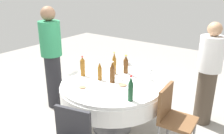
# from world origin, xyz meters

# --- Properties ---
(ground_plane) EXTENTS (10.00, 10.00, 0.00)m
(ground_plane) POSITION_xyz_m (0.00, 0.00, 0.00)
(ground_plane) COLOR gray
(dining_table) EXTENTS (1.44, 1.44, 0.74)m
(dining_table) POSITION_xyz_m (0.00, 0.00, 0.59)
(dining_table) COLOR white
(dining_table) RESTS_ON ground_plane
(bottle_amber_north) EXTENTS (0.06, 0.06, 0.34)m
(bottle_amber_north) POSITION_xyz_m (-0.16, 0.28, 0.90)
(bottle_amber_north) COLOR #8C5619
(bottle_amber_north) RESTS_ON dining_table
(bottle_amber_far) EXTENTS (0.07, 0.07, 0.30)m
(bottle_amber_far) POSITION_xyz_m (-0.49, -0.06, 0.88)
(bottle_amber_far) COLOR #8C5619
(bottle_amber_far) RESTS_ON dining_table
(bottle_brown_rear) EXTENTS (0.07, 0.07, 0.28)m
(bottle_brown_rear) POSITION_xyz_m (-0.04, 0.41, 0.87)
(bottle_brown_rear) COLOR #593314
(bottle_brown_rear) RESTS_ON dining_table
(bottle_brown_near) EXTENTS (0.07, 0.07, 0.30)m
(bottle_brown_near) POSITION_xyz_m (0.01, 0.00, 0.88)
(bottle_brown_near) COLOR #593314
(bottle_brown_near) RESTS_ON dining_table
(bottle_amber_front) EXTENTS (0.06, 0.06, 0.26)m
(bottle_amber_front) POSITION_xyz_m (-0.19, -0.03, 0.86)
(bottle_amber_front) COLOR #8C5619
(bottle_amber_front) RESTS_ON dining_table
(bottle_dark_green_right) EXTENTS (0.06, 0.06, 0.31)m
(bottle_dark_green_right) POSITION_xyz_m (0.49, -0.31, 0.89)
(bottle_dark_green_right) COLOR #194728
(bottle_dark_green_right) RESTS_ON dining_table
(wine_glass_near) EXTENTS (0.06, 0.06, 0.16)m
(wine_glass_near) POSITION_xyz_m (0.38, 0.38, 0.85)
(wine_glass_near) COLOR white
(wine_glass_near) RESTS_ON dining_table
(wine_glass_front) EXTENTS (0.07, 0.07, 0.13)m
(wine_glass_front) POSITION_xyz_m (0.11, 0.35, 0.84)
(wine_glass_front) COLOR white
(wine_glass_front) RESTS_ON dining_table
(wine_glass_right) EXTENTS (0.07, 0.07, 0.15)m
(wine_glass_right) POSITION_xyz_m (-0.03, 0.51, 0.85)
(wine_glass_right) COLOR white
(wine_glass_right) RESTS_ON dining_table
(plate_east) EXTENTS (0.26, 0.26, 0.04)m
(plate_east) POSITION_xyz_m (0.20, -0.03, 0.75)
(plate_east) COLOR white
(plate_east) RESTS_ON dining_table
(plate_left) EXTENTS (0.21, 0.21, 0.04)m
(plate_left) POSITION_xyz_m (-0.18, -0.40, 0.75)
(plate_left) COLOR white
(plate_left) RESTS_ON dining_table
(knife_far) EXTENTS (0.13, 0.14, 0.00)m
(knife_far) POSITION_xyz_m (-0.25, 0.14, 0.74)
(knife_far) COLOR silver
(knife_far) RESTS_ON dining_table
(fork_rear) EXTENTS (0.17, 0.09, 0.00)m
(fork_rear) POSITION_xyz_m (0.22, -0.45, 0.74)
(fork_rear) COLOR silver
(fork_rear) RESTS_ON dining_table
(folded_napkin) EXTENTS (0.13, 0.13, 0.02)m
(folded_napkin) POSITION_xyz_m (0.03, 0.18, 0.75)
(folded_napkin) COLOR white
(folded_napkin) RESTS_ON dining_table
(person_north) EXTENTS (0.34, 0.34, 1.54)m
(person_north) POSITION_xyz_m (1.02, 0.96, 0.80)
(person_north) COLOR #4C3F33
(person_north) RESTS_ON ground_plane
(person_far) EXTENTS (0.34, 0.34, 1.70)m
(person_far) POSITION_xyz_m (-1.20, -0.03, 0.90)
(person_far) COLOR #26262B
(person_far) RESTS_ON ground_plane
(chair_right) EXTENTS (0.42, 0.42, 0.87)m
(chair_right) POSITION_xyz_m (0.88, 0.05, 0.52)
(chair_right) COLOR brown
(chair_right) RESTS_ON ground_plane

